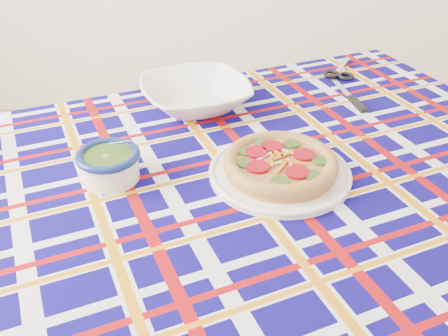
{
  "coord_description": "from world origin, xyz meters",
  "views": [
    {
      "loc": [
        -0.11,
        -0.81,
        1.39
      ],
      "look_at": [
        -0.11,
        0.08,
        0.81
      ],
      "focal_mm": 40.0,
      "sensor_mm": 36.0,
      "label": 1
    }
  ],
  "objects_px": {
    "serving_bowl": "(196,95)",
    "main_focaccia_plate": "(280,164)",
    "dining_table": "(206,219)",
    "pesto_bowl": "(109,162)"
  },
  "relations": [
    {
      "from": "serving_bowl",
      "to": "main_focaccia_plate",
      "type": "bearing_deg",
      "value": -60.07
    },
    {
      "from": "main_focaccia_plate",
      "to": "serving_bowl",
      "type": "distance_m",
      "value": 0.39
    },
    {
      "from": "dining_table",
      "to": "serving_bowl",
      "type": "xyz_separation_m",
      "value": [
        -0.04,
        0.38,
        0.12
      ]
    },
    {
      "from": "pesto_bowl",
      "to": "serving_bowl",
      "type": "distance_m",
      "value": 0.38
    },
    {
      "from": "serving_bowl",
      "to": "dining_table",
      "type": "bearing_deg",
      "value": -84.69
    },
    {
      "from": "pesto_bowl",
      "to": "serving_bowl",
      "type": "relative_size",
      "value": 0.47
    },
    {
      "from": "main_focaccia_plate",
      "to": "pesto_bowl",
      "type": "bearing_deg",
      "value": -178.73
    },
    {
      "from": "dining_table",
      "to": "serving_bowl",
      "type": "height_order",
      "value": "serving_bowl"
    },
    {
      "from": "main_focaccia_plate",
      "to": "serving_bowl",
      "type": "xyz_separation_m",
      "value": [
        -0.19,
        0.34,
        0.0
      ]
    },
    {
      "from": "dining_table",
      "to": "serving_bowl",
      "type": "bearing_deg",
      "value": 72.06
    }
  ]
}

